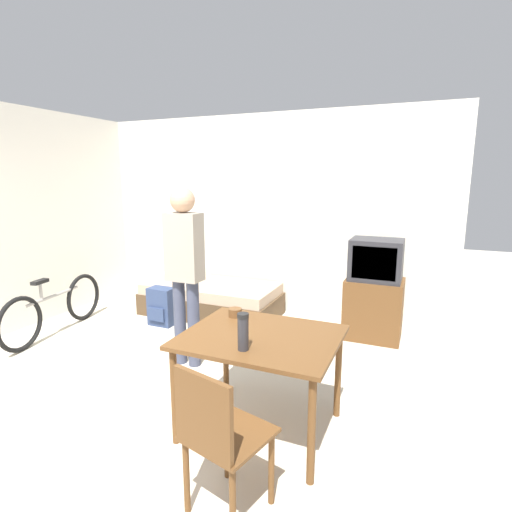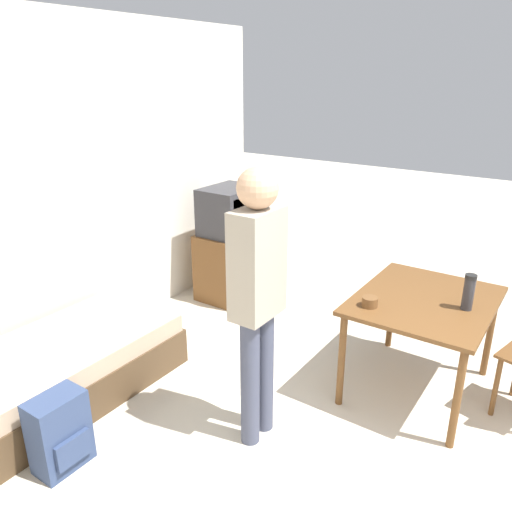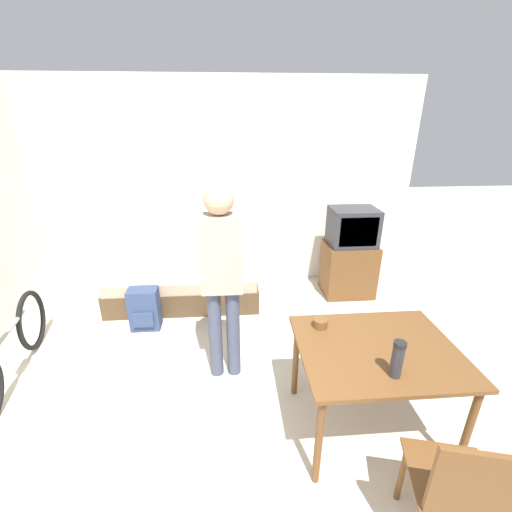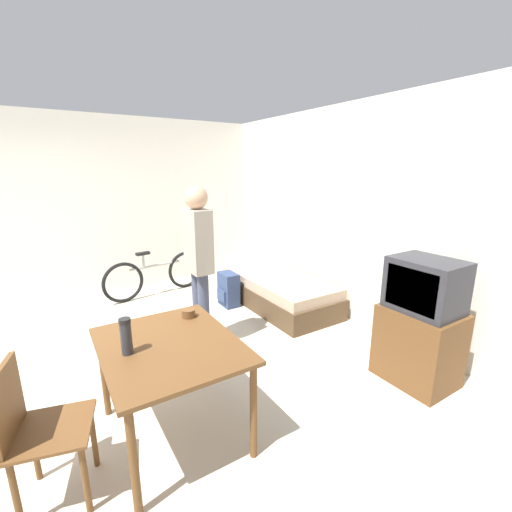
% 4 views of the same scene
% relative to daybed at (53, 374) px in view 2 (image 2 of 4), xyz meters
% --- Properties ---
extents(wall_back, '(5.46, 0.06, 2.70)m').
position_rel_daybed_xyz_m(wall_back, '(0.34, 0.55, 1.14)').
color(wall_back, silver).
rests_on(wall_back, ground_plane).
extents(daybed, '(1.85, 0.89, 0.43)m').
position_rel_daybed_xyz_m(daybed, '(0.00, 0.00, 0.00)').
color(daybed, '#4C3823').
rests_on(daybed, ground_plane).
extents(tv, '(0.64, 0.51, 1.17)m').
position_rel_daybed_xyz_m(tv, '(2.15, 0.03, 0.34)').
color(tv, brown).
rests_on(tv, ground_plane).
extents(dining_table, '(1.10, 0.90, 0.74)m').
position_rel_daybed_xyz_m(dining_table, '(1.61, -2.11, 0.45)').
color(dining_table, brown).
rests_on(dining_table, ground_plane).
extents(person_standing, '(0.34, 0.24, 1.77)m').
position_rel_daybed_xyz_m(person_standing, '(0.53, -1.41, 0.83)').
color(person_standing, '#3D4256').
rests_on(person_standing, ground_plane).
extents(thermos_flask, '(0.08, 0.08, 0.25)m').
position_rel_daybed_xyz_m(thermos_flask, '(1.60, -2.38, 0.67)').
color(thermos_flask, '#2D2D33').
rests_on(thermos_flask, dining_table).
extents(mate_bowl, '(0.11, 0.11, 0.07)m').
position_rel_daybed_xyz_m(mate_bowl, '(1.27, -1.83, 0.57)').
color(mate_bowl, brown).
rests_on(mate_bowl, dining_table).
extents(backpack, '(0.32, 0.23, 0.49)m').
position_rel_daybed_xyz_m(backpack, '(-0.37, -0.61, 0.03)').
color(backpack, navy).
rests_on(backpack, ground_plane).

